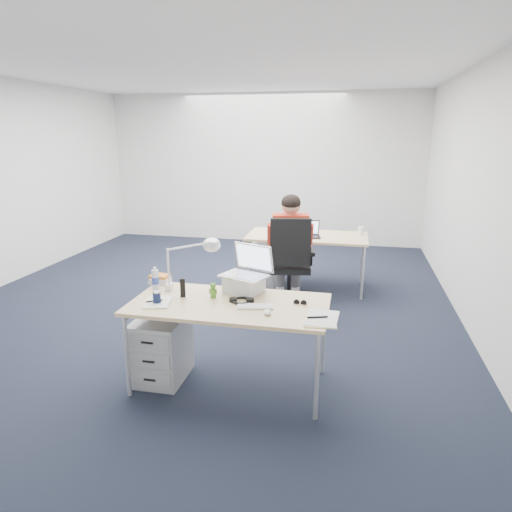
# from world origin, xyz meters

# --- Properties ---
(floor) EXTENTS (7.00, 7.00, 0.00)m
(floor) POSITION_xyz_m (0.00, 0.00, 0.00)
(floor) COLOR black
(floor) RESTS_ON ground
(room) EXTENTS (6.02, 7.02, 2.80)m
(room) POSITION_xyz_m (0.00, 0.00, 1.71)
(room) COLOR silver
(room) RESTS_ON ground
(desk_near) EXTENTS (1.60, 0.80, 0.73)m
(desk_near) POSITION_xyz_m (0.79, -1.81, 0.68)
(desk_near) COLOR tan
(desk_near) RESTS_ON ground
(desk_far) EXTENTS (1.60, 0.80, 0.73)m
(desk_far) POSITION_xyz_m (1.14, 0.86, 0.68)
(desk_far) COLOR tan
(desk_far) RESTS_ON ground
(office_chair) EXTENTS (0.83, 0.83, 1.13)m
(office_chair) POSITION_xyz_m (1.02, 0.05, 0.32)
(office_chair) COLOR black
(office_chair) RESTS_ON ground
(seated_person) EXTENTS (0.50, 0.80, 1.36)m
(seated_person) POSITION_xyz_m (0.99, 0.24, 0.68)
(seated_person) COLOR #AF2B19
(seated_person) RESTS_ON ground
(drawer_pedestal_near) EXTENTS (0.40, 0.50, 0.55)m
(drawer_pedestal_near) POSITION_xyz_m (0.19, -1.84, 0.28)
(drawer_pedestal_near) COLOR #A6A9AC
(drawer_pedestal_near) RESTS_ON ground
(drawer_pedestal_far) EXTENTS (0.40, 0.50, 0.55)m
(drawer_pedestal_far) POSITION_xyz_m (0.54, 0.86, 0.28)
(drawer_pedestal_far) COLOR #A6A9AC
(drawer_pedestal_far) RESTS_ON ground
(silver_laptop) EXTENTS (0.46, 0.41, 0.40)m
(silver_laptop) POSITION_xyz_m (0.85, -1.54, 0.93)
(silver_laptop) COLOR silver
(silver_laptop) RESTS_ON desk_near
(wireless_keyboard) EXTENTS (0.30, 0.17, 0.01)m
(wireless_keyboard) POSITION_xyz_m (1.02, -1.86, 0.74)
(wireless_keyboard) COLOR white
(wireless_keyboard) RESTS_ON desk_near
(computer_mouse) EXTENTS (0.08, 0.10, 0.03)m
(computer_mouse) POSITION_xyz_m (1.14, -1.99, 0.75)
(computer_mouse) COLOR white
(computer_mouse) RESTS_ON desk_near
(headphones) EXTENTS (0.22, 0.18, 0.03)m
(headphones) POSITION_xyz_m (0.88, -1.77, 0.75)
(headphones) COLOR black
(headphones) RESTS_ON desk_near
(can_koozie) EXTENTS (0.07, 0.07, 0.10)m
(can_koozie) POSITION_xyz_m (0.22, -1.95, 0.78)
(can_koozie) COLOR #131D3C
(can_koozie) RESTS_ON desk_near
(water_bottle) EXTENTS (0.07, 0.07, 0.20)m
(water_bottle) POSITION_xyz_m (0.07, -1.62, 0.83)
(water_bottle) COLOR silver
(water_bottle) RESTS_ON desk_near
(bear_figurine) EXTENTS (0.07, 0.05, 0.13)m
(bear_figurine) POSITION_xyz_m (0.63, -1.72, 0.80)
(bear_figurine) COLOR #377E21
(bear_figurine) RESTS_ON desk_near
(book_stack) EXTENTS (0.21, 0.18, 0.08)m
(book_stack) POSITION_xyz_m (0.04, -1.46, 0.77)
(book_stack) COLOR silver
(book_stack) RESTS_ON desk_near
(cordless_phone) EXTENTS (0.05, 0.04, 0.16)m
(cordless_phone) POSITION_xyz_m (0.37, -1.76, 0.81)
(cordless_phone) COLOR black
(cordless_phone) RESTS_ON desk_near
(papers_left) EXTENTS (0.26, 0.32, 0.01)m
(papers_left) POSITION_xyz_m (0.21, -1.94, 0.73)
(papers_left) COLOR #F3DE8C
(papers_left) RESTS_ON desk_near
(papers_right) EXTENTS (0.23, 0.33, 0.01)m
(papers_right) POSITION_xyz_m (1.54, -2.00, 0.74)
(papers_right) COLOR #F3DE8C
(papers_right) RESTS_ON desk_near
(sunglasses) EXTENTS (0.11, 0.06, 0.03)m
(sunglasses) POSITION_xyz_m (1.36, -1.72, 0.74)
(sunglasses) COLOR black
(sunglasses) RESTS_ON desk_near
(desk_lamp) EXTENTS (0.47, 0.22, 0.51)m
(desk_lamp) POSITION_xyz_m (0.35, -1.62, 0.98)
(desk_lamp) COLOR silver
(desk_lamp) RESTS_ON desk_near
(dark_laptop) EXTENTS (0.36, 0.35, 0.23)m
(dark_laptop) POSITION_xyz_m (1.17, 0.74, 0.84)
(dark_laptop) COLOR black
(dark_laptop) RESTS_ON desk_far
(far_cup) EXTENTS (0.08, 0.08, 0.11)m
(far_cup) POSITION_xyz_m (1.85, 1.04, 0.79)
(far_cup) COLOR white
(far_cup) RESTS_ON desk_far
(far_papers) EXTENTS (0.27, 0.34, 0.01)m
(far_papers) POSITION_xyz_m (0.99, 0.85, 0.73)
(far_papers) COLOR white
(far_papers) RESTS_ON desk_far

